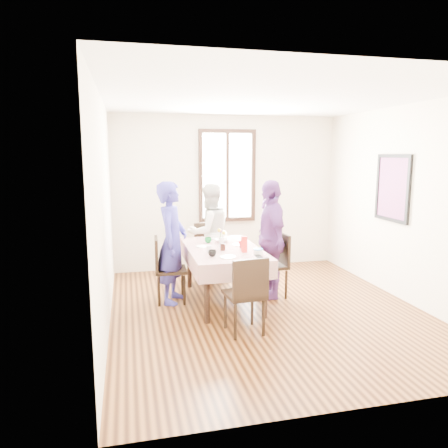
{
  "coord_description": "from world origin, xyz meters",
  "views": [
    {
      "loc": [
        -1.74,
        -5.03,
        2.03
      ],
      "look_at": [
        -0.48,
        0.42,
        1.1
      ],
      "focal_mm": 33.76,
      "sensor_mm": 36.0,
      "label": 1
    }
  ],
  "objects_px": {
    "person_right": "(270,239)",
    "dining_table": "(223,275)",
    "chair_near": "(244,294)",
    "person_left": "(172,243)",
    "person_far": "(209,232)",
    "chair_right": "(271,265)",
    "chair_far": "(208,252)",
    "chair_left": "(171,270)"
  },
  "relations": [
    {
      "from": "person_left",
      "to": "person_far",
      "type": "xyz_separation_m",
      "value": [
        0.69,
        0.91,
        -0.05
      ]
    },
    {
      "from": "dining_table",
      "to": "person_far",
      "type": "xyz_separation_m",
      "value": [
        0.0,
        1.05,
        0.41
      ]
    },
    {
      "from": "person_far",
      "to": "chair_far",
      "type": "bearing_deg",
      "value": -109.06
    },
    {
      "from": "chair_left",
      "to": "chair_near",
      "type": "bearing_deg",
      "value": 33.4
    },
    {
      "from": "chair_right",
      "to": "person_right",
      "type": "height_order",
      "value": "person_right"
    },
    {
      "from": "chair_right",
      "to": "person_left",
      "type": "bearing_deg",
      "value": 82.55
    },
    {
      "from": "person_left",
      "to": "chair_right",
      "type": "bearing_deg",
      "value": -73.46
    },
    {
      "from": "dining_table",
      "to": "chair_right",
      "type": "xyz_separation_m",
      "value": [
        0.71,
        0.05,
        0.08
      ]
    },
    {
      "from": "chair_left",
      "to": "person_left",
      "type": "relative_size",
      "value": 0.54
    },
    {
      "from": "chair_far",
      "to": "chair_right",
      "type": "bearing_deg",
      "value": 126.96
    },
    {
      "from": "dining_table",
      "to": "chair_far",
      "type": "relative_size",
      "value": 1.71
    },
    {
      "from": "dining_table",
      "to": "chair_left",
      "type": "xyz_separation_m",
      "value": [
        -0.71,
        0.15,
        0.08
      ]
    },
    {
      "from": "chair_near",
      "to": "person_far",
      "type": "height_order",
      "value": "person_far"
    },
    {
      "from": "dining_table",
      "to": "chair_near",
      "type": "xyz_separation_m",
      "value": [
        0.0,
        -1.07,
        0.08
      ]
    },
    {
      "from": "chair_left",
      "to": "person_left",
      "type": "bearing_deg",
      "value": 93.17
    },
    {
      "from": "chair_near",
      "to": "chair_right",
      "type": "bearing_deg",
      "value": 52.06
    },
    {
      "from": "person_left",
      "to": "dining_table",
      "type": "bearing_deg",
      "value": -81.43
    },
    {
      "from": "person_left",
      "to": "person_right",
      "type": "relative_size",
      "value": 0.99
    },
    {
      "from": "chair_near",
      "to": "person_left",
      "type": "xyz_separation_m",
      "value": [
        -0.69,
        1.22,
        0.38
      ]
    },
    {
      "from": "chair_near",
      "to": "chair_far",
      "type": "bearing_deg",
      "value": 84.41
    },
    {
      "from": "dining_table",
      "to": "person_left",
      "type": "relative_size",
      "value": 0.93
    },
    {
      "from": "chair_left",
      "to": "chair_far",
      "type": "xyz_separation_m",
      "value": [
        0.71,
        0.93,
        0.0
      ]
    },
    {
      "from": "chair_near",
      "to": "person_left",
      "type": "relative_size",
      "value": 0.54
    },
    {
      "from": "chair_left",
      "to": "chair_right",
      "type": "relative_size",
      "value": 1.0
    },
    {
      "from": "chair_left",
      "to": "chair_near",
      "type": "distance_m",
      "value": 1.41
    },
    {
      "from": "chair_left",
      "to": "chair_near",
      "type": "height_order",
      "value": "same"
    },
    {
      "from": "chair_right",
      "to": "person_left",
      "type": "distance_m",
      "value": 1.45
    },
    {
      "from": "chair_far",
      "to": "dining_table",
      "type": "bearing_deg",
      "value": 92.21
    },
    {
      "from": "chair_right",
      "to": "person_right",
      "type": "relative_size",
      "value": 0.54
    },
    {
      "from": "person_right",
      "to": "dining_table",
      "type": "bearing_deg",
      "value": -82.06
    },
    {
      "from": "person_left",
      "to": "person_far",
      "type": "height_order",
      "value": "person_left"
    },
    {
      "from": "chair_far",
      "to": "person_left",
      "type": "relative_size",
      "value": 0.54
    },
    {
      "from": "chair_right",
      "to": "person_far",
      "type": "relative_size",
      "value": 0.58
    },
    {
      "from": "dining_table",
      "to": "chair_far",
      "type": "bearing_deg",
      "value": 90.0
    },
    {
      "from": "chair_left",
      "to": "chair_right",
      "type": "bearing_deg",
      "value": 89.24
    },
    {
      "from": "chair_far",
      "to": "chair_near",
      "type": "height_order",
      "value": "same"
    },
    {
      "from": "dining_table",
      "to": "person_right",
      "type": "height_order",
      "value": "person_right"
    },
    {
      "from": "chair_right",
      "to": "person_far",
      "type": "bearing_deg",
      "value": 31.79
    },
    {
      "from": "chair_near",
      "to": "person_far",
      "type": "bearing_deg",
      "value": 84.41
    },
    {
      "from": "chair_near",
      "to": "person_right",
      "type": "height_order",
      "value": "person_right"
    },
    {
      "from": "chair_right",
      "to": "dining_table",
      "type": "bearing_deg",
      "value": 90.45
    },
    {
      "from": "chair_right",
      "to": "person_left",
      "type": "xyz_separation_m",
      "value": [
        -1.4,
        0.1,
        0.38
      ]
    }
  ]
}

